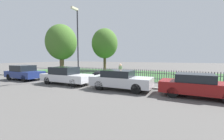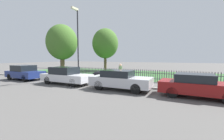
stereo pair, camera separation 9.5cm
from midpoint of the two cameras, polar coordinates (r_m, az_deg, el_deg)
The scene contains 13 objects.
ground_plane at distance 11.39m, azimuth 2.45°, elevation -6.12°, with size 120.00×120.00×0.00m, color #565451.
kerb_stone at distance 11.47m, azimuth 2.66°, elevation -5.74°, with size 37.41×0.20×0.12m, color gray.
grass_strip at distance 19.37m, azimuth 13.03°, elevation -1.75°, with size 37.41×10.80×0.01m, color #33602D.
park_fence at distance 14.17m, azimuth 7.73°, elevation -1.81°, with size 37.41×0.05×1.08m.
parked_car_silver_hatchback at distance 16.88m, azimuth -30.16°, elevation -0.81°, with size 3.74×1.84×1.41m.
parked_car_black_saloon at distance 12.71m, azimuth -16.98°, elevation -1.99°, with size 4.25×1.69×1.39m.
parked_car_navy_estate at distance 10.02m, azimuth 3.36°, elevation -3.70°, with size 4.09×1.76×1.30m.
parked_car_red_compact at distance 9.29m, azimuth 29.98°, elevation -5.13°, with size 3.95×1.69×1.27m.
covered_motorcycle at distance 13.43m, azimuth -4.18°, elevation -1.98°, with size 1.76×0.93×0.94m.
tree_nearest_kerb at distance 22.81m, azimuth -18.43°, elevation 9.93°, with size 4.35×4.35×6.84m.
tree_behind_motorcycle at distance 24.45m, azimuth -2.48°, elevation 10.02°, with size 4.16×4.16×6.82m.
pedestrian_near_fence at distance 13.12m, azimuth 3.45°, elevation -0.67°, with size 0.44×0.44×1.62m.
street_lamp at distance 13.89m, azimuth -12.95°, elevation 12.19°, with size 0.20×0.79×6.43m.
Camera 2 is at (4.71, -10.15, 2.14)m, focal length 24.00 mm.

